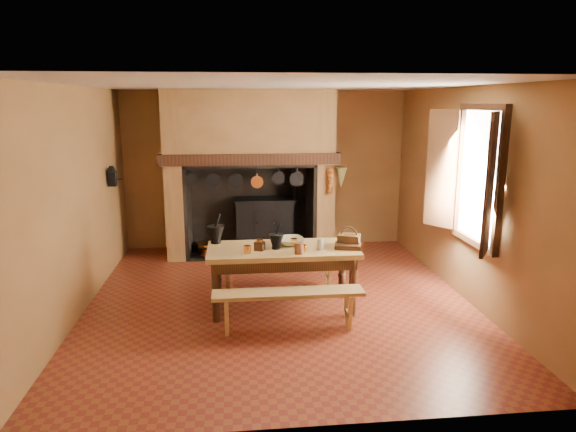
# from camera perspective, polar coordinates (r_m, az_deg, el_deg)

# --- Properties ---
(floor) EXTENTS (5.50, 5.50, 0.00)m
(floor) POSITION_cam_1_polar(r_m,az_deg,el_deg) (6.96, -0.94, -9.35)
(floor) COLOR brown
(floor) RESTS_ON ground
(ceiling) EXTENTS (5.50, 5.50, 0.00)m
(ceiling) POSITION_cam_1_polar(r_m,az_deg,el_deg) (6.46, -1.04, 14.35)
(ceiling) COLOR silver
(ceiling) RESTS_ON back_wall
(back_wall) EXTENTS (5.00, 0.02, 2.80)m
(back_wall) POSITION_cam_1_polar(r_m,az_deg,el_deg) (9.28, -2.49, 5.14)
(back_wall) COLOR #9A6A3D
(back_wall) RESTS_ON floor
(wall_left) EXTENTS (0.02, 5.50, 2.80)m
(wall_left) POSITION_cam_1_polar(r_m,az_deg,el_deg) (6.83, -22.39, 1.49)
(wall_left) COLOR #9A6A3D
(wall_left) RESTS_ON floor
(wall_right) EXTENTS (0.02, 5.50, 2.80)m
(wall_right) POSITION_cam_1_polar(r_m,az_deg,el_deg) (7.23, 19.18, 2.32)
(wall_right) COLOR #9A6A3D
(wall_right) RESTS_ON floor
(wall_front) EXTENTS (5.00, 0.02, 2.80)m
(wall_front) POSITION_cam_1_polar(r_m,az_deg,el_deg) (3.92, 2.58, -5.29)
(wall_front) COLOR #9A6A3D
(wall_front) RESTS_ON floor
(chimney_breast) EXTENTS (2.95, 0.96, 2.80)m
(chimney_breast) POSITION_cam_1_polar(r_m,az_deg,el_deg) (8.78, -4.31, 7.40)
(chimney_breast) COLOR #9A6A3D
(chimney_breast) RESTS_ON floor
(iron_range) EXTENTS (1.12, 0.55, 1.60)m
(iron_range) POSITION_cam_1_polar(r_m,az_deg,el_deg) (9.15, -2.58, -0.81)
(iron_range) COLOR black
(iron_range) RESTS_ON floor
(hearth_pans) EXTENTS (0.51, 0.62, 0.20)m
(hearth_pans) POSITION_cam_1_polar(r_m,az_deg,el_deg) (9.02, -8.88, -3.69)
(hearth_pans) COLOR #BF782C
(hearth_pans) RESTS_ON floor
(hanging_pans) EXTENTS (1.92, 0.29, 0.27)m
(hanging_pans) POSITION_cam_1_polar(r_m,az_deg,el_deg) (8.34, -4.42, 4.00)
(hanging_pans) COLOR black
(hanging_pans) RESTS_ON chimney_breast
(onion_string) EXTENTS (0.12, 0.10, 0.46)m
(onion_string) POSITION_cam_1_polar(r_m,az_deg,el_deg) (8.47, 4.71, 3.92)
(onion_string) COLOR #974D1B
(onion_string) RESTS_ON chimney_breast
(herb_bunch) EXTENTS (0.20, 0.20, 0.35)m
(herb_bunch) POSITION_cam_1_polar(r_m,az_deg,el_deg) (8.50, 5.91, 4.26)
(herb_bunch) COLOR brown
(herb_bunch) RESTS_ON chimney_breast
(window) EXTENTS (0.39, 1.75, 1.76)m
(window) POSITION_cam_1_polar(r_m,az_deg,el_deg) (6.76, 19.62, 4.20)
(window) COLOR white
(window) RESTS_ON wall_right
(wall_coffee_mill) EXTENTS (0.23, 0.16, 0.31)m
(wall_coffee_mill) POSITION_cam_1_polar(r_m,az_deg,el_deg) (8.27, -18.98, 4.37)
(wall_coffee_mill) COLOR black
(wall_coffee_mill) RESTS_ON wall_left
(work_table) EXTENTS (1.88, 0.83, 0.81)m
(work_table) POSITION_cam_1_polar(r_m,az_deg,el_deg) (6.47, -0.59, -4.62)
(work_table) COLOR tan
(work_table) RESTS_ON floor
(bench_front) EXTENTS (1.74, 0.30, 0.49)m
(bench_front) POSITION_cam_1_polar(r_m,az_deg,el_deg) (5.96, 0.03, -9.45)
(bench_front) COLOR tan
(bench_front) RESTS_ON floor
(bench_back) EXTENTS (1.75, 0.31, 0.49)m
(bench_back) POSITION_cam_1_polar(r_m,az_deg,el_deg) (7.19, -1.09, -5.50)
(bench_back) COLOR tan
(bench_back) RESTS_ON floor
(mortar_large) EXTENTS (0.23, 0.23, 0.38)m
(mortar_large) POSITION_cam_1_polar(r_m,az_deg,el_deg) (6.67, -8.04, -1.95)
(mortar_large) COLOR black
(mortar_large) RESTS_ON work_table
(mortar_small) EXTENTS (0.19, 0.19, 0.32)m
(mortar_small) POSITION_cam_1_polar(r_m,az_deg,el_deg) (6.35, -1.31, -2.76)
(mortar_small) COLOR black
(mortar_small) RESTS_ON work_table
(coffee_grinder) EXTENTS (0.17, 0.15, 0.17)m
(coffee_grinder) POSITION_cam_1_polar(r_m,az_deg,el_deg) (6.32, -3.17, -3.24)
(coffee_grinder) COLOR #3E2513
(coffee_grinder) RESTS_ON work_table
(brass_mug_a) EXTENTS (0.10, 0.10, 0.10)m
(brass_mug_a) POSITION_cam_1_polar(r_m,az_deg,el_deg) (6.21, -4.52, -3.73)
(brass_mug_a) COLOR #BF782C
(brass_mug_a) RESTS_ON work_table
(brass_mug_b) EXTENTS (0.10, 0.10, 0.10)m
(brass_mug_b) POSITION_cam_1_polar(r_m,az_deg,el_deg) (6.49, 0.65, -2.94)
(brass_mug_b) COLOR #BF782C
(brass_mug_b) RESTS_ON work_table
(mixing_bowl) EXTENTS (0.41, 0.41, 0.09)m
(mixing_bowl) POSITION_cam_1_polar(r_m,az_deg,el_deg) (6.56, 0.15, -2.82)
(mixing_bowl) COLOR #B2B089
(mixing_bowl) RESTS_ON work_table
(stoneware_crock) EXTENTS (0.13, 0.13, 0.14)m
(stoneware_crock) POSITION_cam_1_polar(r_m,az_deg,el_deg) (6.16, 1.23, -3.63)
(stoneware_crock) COLOR brown
(stoneware_crock) RESTS_ON work_table
(glass_jar) EXTENTS (0.10, 0.10, 0.14)m
(glass_jar) POSITION_cam_1_polar(r_m,az_deg,el_deg) (6.36, 3.60, -3.11)
(glass_jar) COLOR beige
(glass_jar) RESTS_ON work_table
(wicker_basket) EXTENTS (0.32, 0.28, 0.26)m
(wicker_basket) POSITION_cam_1_polar(r_m,az_deg,el_deg) (6.53, 6.77, -2.62)
(wicker_basket) COLOR #462C15
(wicker_basket) RESTS_ON work_table
(wooden_tray) EXTENTS (0.37, 0.30, 0.06)m
(wooden_tray) POSITION_cam_1_polar(r_m,az_deg,el_deg) (6.46, 6.66, -3.31)
(wooden_tray) COLOR #3E2513
(wooden_tray) RESTS_ON work_table
(brass_cup) EXTENTS (0.14, 0.14, 0.09)m
(brass_cup) POSITION_cam_1_polar(r_m,az_deg,el_deg) (6.23, 1.64, -3.66)
(brass_cup) COLOR #BF782C
(brass_cup) RESTS_ON work_table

